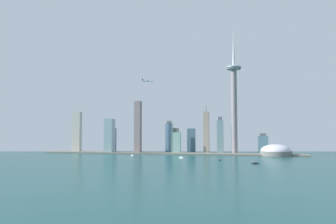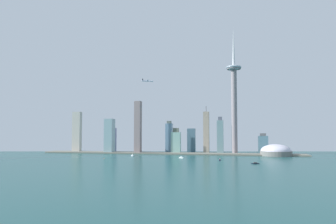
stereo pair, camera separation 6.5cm
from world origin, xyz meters
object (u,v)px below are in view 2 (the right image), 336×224
skyscraper_1 (191,140)px  boat_1 (220,160)px  boat_0 (181,157)px  channel_buoy_0 (104,158)px  skyscraper_2 (138,127)px  skyscraper_7 (139,139)px  boat_3 (132,155)px  skyscraper_6 (206,132)px  skyscraper_3 (263,144)px  boat_2 (255,163)px  skyscraper_8 (176,142)px  skyscraper_4 (109,136)px  skyscraper_0 (169,138)px  skyscraper_5 (220,136)px  airplane (147,81)px  observation_tower (234,93)px  stadium_dome (276,152)px  skyscraper_10 (77,132)px  skyscraper_9 (113,140)px

skyscraper_1 → boat_1: skyscraper_1 is taller
boat_0 → boat_1: bearing=1.7°
channel_buoy_0 → skyscraper_2: bearing=80.8°
skyscraper_7 → boat_3: 200.73m
skyscraper_6 → skyscraper_7: bearing=166.6°
skyscraper_1 → skyscraper_3: 211.46m
channel_buoy_0 → skyscraper_1: bearing=57.0°
boat_2 → skyscraper_8: bearing=112.6°
skyscraper_6 → boat_0: size_ratio=11.80×
skyscraper_7 → skyscraper_8: size_ratio=1.13×
skyscraper_4 → skyscraper_8: bearing=6.5°
skyscraper_0 → boat_2: 364.29m
skyscraper_3 → skyscraper_0: bearing=-179.8°
skyscraper_0 → skyscraper_1: bearing=32.9°
skyscraper_5 → skyscraper_6: size_ratio=0.77×
skyscraper_0 → skyscraper_1: (61.34, 39.70, -8.76)m
boat_0 → skyscraper_4: bearing=176.0°
skyscraper_1 → channel_buoy_0: 316.69m
boat_0 → airplane: 313.00m
skyscraper_8 → channel_buoy_0: 243.79m
skyscraper_0 → airplane: bearing=178.0°
observation_tower → stadium_dome: observation_tower is taller
observation_tower → skyscraper_2: size_ratio=2.38×
skyscraper_0 → skyscraper_1: size_ratio=1.31×
skyscraper_2 → skyscraper_10: skyscraper_2 is taller
stadium_dome → skyscraper_4: (-465.67, 11.14, 39.37)m
skyscraper_3 → skyscraper_7: skyscraper_7 is taller
observation_tower → skyscraper_8: (-166.08, -9.13, -137.88)m
skyscraper_4 → boat_0: skyscraper_4 is taller
stadium_dome → skyscraper_7: bearing=164.8°
stadium_dome → boat_1: stadium_dome is taller
stadium_dome → channel_buoy_0: bearing=-157.6°
airplane → observation_tower: bearing=-29.9°
skyscraper_5 → channel_buoy_0: size_ratio=44.69×
skyscraper_9 → airplane: 208.90m
skyscraper_2 → airplane: airplane is taller
boat_2 → skyscraper_6: bearing=97.0°
skyscraper_7 → channel_buoy_0: (0.45, -277.88, -36.94)m
skyscraper_8 → skyscraper_1: bearing=60.0°
skyscraper_7 → airplane: bearing=-50.4°
skyscraper_5 → airplane: (-219.08, 14.76, 168.09)m
boat_1 → boat_3: size_ratio=0.98×
observation_tower → skyscraper_5: size_ratio=3.42×
skyscraper_3 → skyscraper_8: bearing=-174.2°
boat_1 → channel_buoy_0: 268.10m
skyscraper_1 → skyscraper_9: 239.47m
boat_3 → boat_1: bearing=22.9°
skyscraper_7 → boat_1: bearing=-45.7°
skyscraper_6 → skyscraper_7: size_ratio=1.66×
skyscraper_1 → skyscraper_5: size_ratio=0.69×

